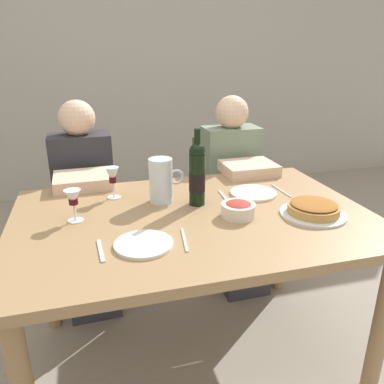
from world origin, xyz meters
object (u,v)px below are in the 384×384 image
Objects in this scene: dinner_plate_right_setting at (253,193)px; water_pitcher at (161,183)px; chair_left at (86,205)px; dinner_plate_left_setting at (144,244)px; wine_glass_left_diner at (113,177)px; dining_table at (194,234)px; baked_tart at (313,209)px; wine_bottle at (197,174)px; wine_glass_right_diner at (73,199)px; chair_right at (222,193)px; salad_bowl at (238,209)px; diner_right at (236,188)px; diner_left at (85,200)px.

water_pitcher is at bearing 176.88° from dinner_plate_right_setting.
dinner_plate_left_setting is at bearing 99.22° from chair_left.
wine_glass_left_diner is at bearing 152.35° from water_pitcher.
dining_table is at bearing -155.58° from dinner_plate_right_setting.
water_pitcher is at bearing 69.89° from dinner_plate_left_setting.
dining_table is 5.45× the size of baked_tart.
dinner_plate_left_setting is at bearing -132.06° from wine_bottle.
wine_glass_right_diner is at bearing 172.06° from dining_table.
salad_bowl is at bearing 73.00° from chair_right.
diner_right is at bearing 52.18° from wine_bottle.
chair_left is at bearing -17.20° from diner_right.
wine_bottle is at bearing 4.55° from wine_glass_right_diner.
wine_glass_left_diner is 0.67m from dinner_plate_right_setting.
dinner_plate_right_setting is 0.77m from chair_right.
diner_right is (0.76, 0.34, -0.25)m from wine_glass_left_diner.
dinner_plate_right_setting is (0.65, -0.13, -0.10)m from wine_glass_left_diner.
dinner_plate_left_setting is (-0.14, -0.39, -0.08)m from water_pitcher.
diner_right is (0.93, 0.56, -0.24)m from wine_glass_right_diner.
chair_right is (0.28, 0.94, -0.30)m from salad_bowl.
diner_right is at bearing 89.91° from chair_right.
water_pitcher is at bearing 151.33° from baked_tart.
wine_glass_left_diner is at bearing 36.80° from chair_right.
water_pitcher is 0.18× the size of diner_right.
water_pitcher reaches higher than chair_left.
baked_tart is (0.44, -0.25, -0.11)m from wine_bottle.
baked_tart reaches higher than dinner_plate_right_setting.
water_pitcher is 0.18× the size of diner_left.
salad_bowl is at bearing -127.17° from dinner_plate_right_setting.
chair_right is (0.40, 0.76, -0.41)m from wine_bottle.
wine_glass_right_diner is (-0.17, -0.22, -0.01)m from wine_glass_left_diner.
wine_glass_right_diner is at bearing -175.45° from wine_bottle.
wine_glass_right_diner is 0.91m from chair_left.
diner_left reaches higher than wine_glass_left_diner.
diner_left is at bearing 130.23° from salad_bowl.
chair_right is at bearing 73.54° from salad_bowl.
diner_left and diner_right have the same top height.
salad_bowl is 0.98m from diner_left.
wine_glass_right_diner is at bearing 129.89° from dinner_plate_left_setting.
salad_bowl is 1.02m from chair_right.
dining_table is 10.47× the size of salad_bowl.
diner_left is at bearing 131.66° from wine_bottle.
diner_right is (0.55, 0.45, -0.23)m from water_pitcher.
wine_bottle reaches higher than dining_table.
wine_glass_right_diner reaches higher than salad_bowl.
water_pitcher reaches higher than salad_bowl.
water_pitcher reaches higher than wine_glass_right_diner.
wine_glass_right_diner is 0.38m from dinner_plate_left_setting.
salad_bowl reaches higher than dinner_plate_left_setting.
baked_tart is 0.90m from wine_glass_left_diner.
dinner_plate_right_setting is at bearing 6.14° from wine_glass_right_diner.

